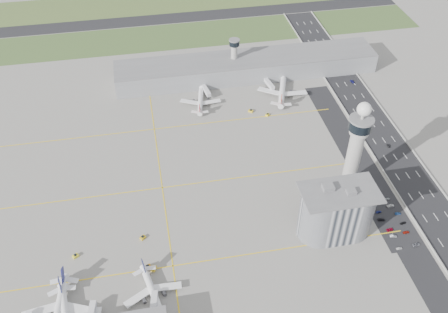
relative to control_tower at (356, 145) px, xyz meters
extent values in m
plane|color=gray|center=(-72.00, -8.00, -35.04)|extent=(1000.00, 1000.00, 0.00)
cube|color=#3B5327|center=(-92.00, 217.00, -35.00)|extent=(480.00, 50.00, 0.08)
cube|color=#415729|center=(-92.00, 292.00, -35.00)|extent=(480.00, 60.00, 0.08)
cube|color=black|center=(-92.00, 254.00, -34.98)|extent=(480.00, 22.00, 0.10)
cube|color=black|center=(43.00, -8.00, -34.99)|extent=(28.00, 500.00, 0.10)
cube|color=#9E9E99|center=(29.00, -8.00, -34.44)|extent=(0.60, 500.00, 1.20)
cube|color=#9E9E99|center=(57.00, -8.00, -34.44)|extent=(0.60, 500.00, 1.20)
cube|color=black|center=(18.00, -18.00, -35.00)|extent=(18.00, 260.00, 0.08)
cube|color=black|center=(16.00, -30.00, -34.99)|extent=(20.00, 44.00, 0.10)
cube|color=yellow|center=(-112.00, -38.00, -35.04)|extent=(260.00, 0.60, 0.01)
cube|color=yellow|center=(-112.00, 22.00, -35.04)|extent=(260.00, 0.60, 0.01)
cube|color=yellow|center=(-112.00, 82.00, -35.04)|extent=(260.00, 0.60, 0.01)
cube|color=yellow|center=(-112.00, 22.00, -35.04)|extent=(0.60, 260.00, 0.01)
cylinder|color=#ADAAA5|center=(0.00, 0.00, -11.04)|extent=(8.40, 8.40, 48.00)
cylinder|color=#ADAAA5|center=(0.00, 0.00, 10.96)|extent=(11.00, 11.00, 4.00)
cylinder|color=black|center=(0.00, 0.00, 14.96)|extent=(13.00, 13.00, 6.00)
cylinder|color=slate|center=(0.00, 0.00, 18.46)|extent=(14.00, 14.00, 1.00)
cylinder|color=#ADAAA5|center=(0.00, 0.00, 20.96)|extent=(1.60, 1.60, 5.00)
sphere|color=white|center=(0.00, 0.00, 25.46)|extent=(8.00, 8.00, 8.00)
cylinder|color=#ADAAA5|center=(-42.00, 142.00, -21.04)|extent=(5.00, 5.00, 28.00)
cylinder|color=black|center=(-42.00, 142.00, -6.04)|extent=(8.00, 8.00, 4.00)
cylinder|color=slate|center=(-42.00, 142.00, -3.54)|extent=(8.60, 8.60, 0.80)
cube|color=#B2B2B7|center=(-20.00, -30.00, -20.04)|extent=(18.00, 24.00, 30.00)
cylinder|color=#B2B2B7|center=(-29.00, -30.00, -20.04)|extent=(24.00, 24.00, 30.00)
cylinder|color=#B2B2B7|center=(-11.00, -30.00, -20.04)|extent=(24.00, 24.00, 30.00)
cube|color=slate|center=(-20.00, -30.00, -4.64)|extent=(42.00, 24.00, 0.80)
cube|color=slate|center=(-26.00, -27.00, -3.04)|extent=(6.00, 5.00, 3.00)
cube|color=slate|center=(-15.00, -32.00, -3.34)|extent=(5.00, 4.00, 2.40)
cube|color=gray|center=(-32.00, 140.00, -27.54)|extent=(210.00, 32.00, 15.00)
cube|color=slate|center=(-32.00, 140.00, -19.64)|extent=(210.00, 32.00, 0.80)
imported|color=silver|center=(11.26, -49.87, -34.45)|extent=(3.48, 1.41, 1.18)
imported|color=#94959C|center=(11.93, -41.18, -34.41)|extent=(4.02, 1.96, 1.27)
imported|color=maroon|center=(12.10, -36.37, -34.47)|extent=(4.32, 2.40, 1.14)
imported|color=black|center=(10.47, -28.47, -34.43)|extent=(4.43, 2.39, 1.22)
imported|color=navy|center=(11.37, -22.42, -34.45)|extent=(3.60, 1.70, 1.19)
imported|color=silver|center=(10.68, -14.19, -34.43)|extent=(3.87, 1.90, 1.22)
imported|color=slate|center=(21.65, -49.22, -34.41)|extent=(4.82, 2.77, 1.26)
imported|color=maroon|center=(20.25, -39.89, -34.49)|extent=(3.92, 1.82, 1.11)
imported|color=black|center=(21.64, -33.15, -34.45)|extent=(3.67, 1.93, 1.19)
imported|color=navy|center=(21.91, -25.79, -34.46)|extent=(3.61, 1.55, 1.16)
imported|color=silver|center=(20.41, -19.16, -34.40)|extent=(4.71, 2.33, 1.28)
imported|color=#989CA0|center=(20.79, -13.37, -34.50)|extent=(3.74, 1.53, 1.08)
imported|color=black|center=(43.21, 33.20, -34.49)|extent=(1.21, 3.36, 1.10)
imported|color=navy|center=(49.15, 113.59, -34.41)|extent=(2.56, 4.74, 1.26)
imported|color=gray|center=(36.58, 170.31, -34.49)|extent=(1.70, 3.37, 1.10)
camera|label=1|loc=(-115.21, -201.19, 183.50)|focal=40.00mm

